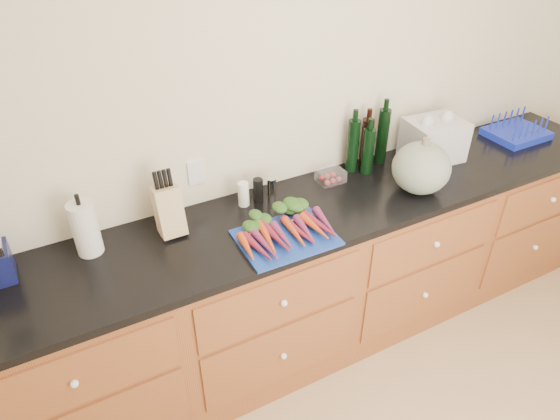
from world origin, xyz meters
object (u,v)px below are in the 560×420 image
cutting_board (286,238)px  paper_towel (85,229)px  tomato_box (331,176)px  dish_rack (517,131)px  knife_block (169,210)px  squash (421,168)px  carrots (281,227)px

cutting_board → paper_towel: (-0.80, 0.32, 0.12)m
cutting_board → paper_towel: bearing=158.1°
cutting_board → paper_towel: 0.87m
cutting_board → tomato_box: 0.56m
tomato_box → paper_towel: bearing=-179.5°
cutting_board → dish_rack: size_ratio=1.23×
cutting_board → knife_block: bearing=145.6°
squash → paper_towel: size_ratio=1.19×
paper_towel → tomato_box: paper_towel is taller
paper_towel → tomato_box: bearing=0.5°
carrots → paper_towel: 0.85m
cutting_board → paper_towel: paper_towel is taller
paper_towel → dish_rack: bearing=-1.8°
carrots → knife_block: (-0.44, 0.26, 0.08)m
dish_rack → cutting_board: bearing=-172.3°
paper_towel → dish_rack: paper_towel is taller
paper_towel → knife_block: paper_towel is taller
carrots → tomato_box: bearing=32.6°
squash → knife_block: squash is taller
cutting_board → knife_block: knife_block is taller
carrots → cutting_board: bearing=-90.0°
squash → knife_block: bearing=168.2°
squash → knife_block: (-1.24, 0.26, -0.02)m
paper_towel → dish_rack: size_ratio=0.71×
carrots → paper_towel: size_ratio=1.71×
tomato_box → carrots: bearing=-147.4°
squash → tomato_box: 0.47m
knife_block → tomato_box: size_ratio=1.66×
knife_block → dish_rack: size_ratio=0.66×
squash → carrots: bearing=179.9°
cutting_board → carrots: 0.05m
carrots → knife_block: size_ratio=1.85×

